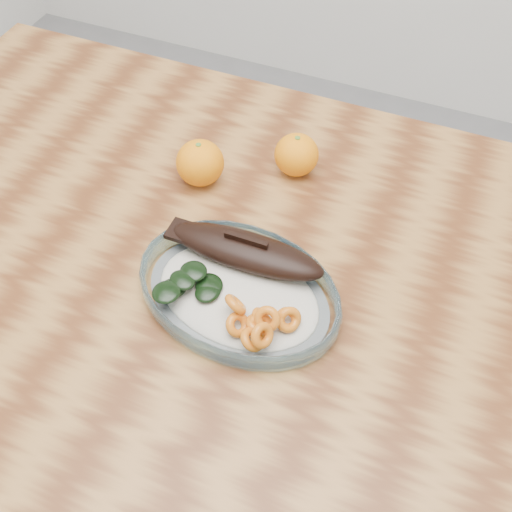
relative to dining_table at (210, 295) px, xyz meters
name	(u,v)px	position (x,y,z in m)	size (l,w,h in m)	color
ground	(225,463)	(0.00, 0.00, -0.65)	(3.00, 3.00, 0.00)	slate
dining_table	(210,295)	(0.00, 0.00, 0.00)	(1.20, 0.80, 0.75)	#5A2E15
plated_meal	(239,289)	(0.07, -0.05, 0.12)	(0.57, 0.57, 0.08)	white
orange_left	(200,163)	(-0.07, 0.13, 0.13)	(0.07, 0.07, 0.07)	orange
orange_right	(296,155)	(0.06, 0.20, 0.13)	(0.07, 0.07, 0.07)	orange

